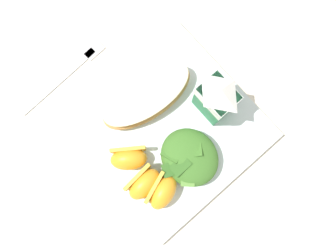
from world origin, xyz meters
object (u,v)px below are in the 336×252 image
(milk_carton, at_px, (216,98))
(paper_napkin, at_px, (243,25))
(orange_wedge_front, at_px, (129,158))
(cheesy_pizza_bread, at_px, (146,95))
(white_plate, at_px, (168,128))
(orange_wedge_rear, at_px, (162,192))
(green_salad_pile, at_px, (189,157))
(metal_fork, at_px, (69,72))
(orange_wedge_middle, at_px, (144,183))

(milk_carton, bearing_deg, paper_napkin, 116.87)
(orange_wedge_front, bearing_deg, cheesy_pizza_bread, 124.31)
(white_plate, relative_size, paper_napkin, 2.55)
(orange_wedge_rear, xyz_separation_m, paper_napkin, (-0.13, 0.31, -0.03))
(green_salad_pile, height_order, milk_carton, milk_carton)
(cheesy_pizza_bread, xyz_separation_m, orange_wedge_rear, (0.14, -0.08, 0.00))
(paper_napkin, bearing_deg, metal_fork, -115.34)
(cheesy_pizza_bread, relative_size, orange_wedge_middle, 2.84)
(orange_wedge_rear, bearing_deg, white_plate, 133.93)
(orange_wedge_front, bearing_deg, metal_fork, 175.01)
(green_salad_pile, bearing_deg, milk_carton, 114.68)
(cheesy_pizza_bread, bearing_deg, orange_wedge_rear, -31.54)
(paper_napkin, bearing_deg, orange_wedge_middle, -72.91)
(milk_carton, relative_size, orange_wedge_rear, 1.60)
(metal_fork, bearing_deg, white_plate, 19.06)
(orange_wedge_middle, relative_size, orange_wedge_rear, 0.91)
(white_plate, bearing_deg, metal_fork, -160.94)
(paper_napkin, xyz_separation_m, metal_fork, (-0.14, -0.30, 0.00))
(white_plate, relative_size, orange_wedge_front, 4.02)
(paper_napkin, height_order, metal_fork, metal_fork)
(white_plate, relative_size, metal_fork, 1.48)
(green_salad_pile, bearing_deg, orange_wedge_rear, -80.08)
(milk_carton, distance_m, paper_napkin, 0.18)
(orange_wedge_middle, bearing_deg, metal_fork, 174.02)
(metal_fork, bearing_deg, orange_wedge_front, -4.99)
(cheesy_pizza_bread, bearing_deg, orange_wedge_middle, -42.40)
(green_salad_pile, xyz_separation_m, milk_carton, (-0.04, 0.09, 0.04))
(green_salad_pile, xyz_separation_m, metal_fork, (-0.26, -0.06, -0.03))
(milk_carton, distance_m, metal_fork, 0.27)
(white_plate, relative_size, green_salad_pile, 2.80)
(white_plate, height_order, orange_wedge_rear, orange_wedge_rear)
(cheesy_pizza_bread, height_order, orange_wedge_front, orange_wedge_front)
(orange_wedge_middle, relative_size, paper_napkin, 0.57)
(white_plate, bearing_deg, cheesy_pizza_bread, 174.21)
(green_salad_pile, distance_m, milk_carton, 0.11)
(orange_wedge_middle, height_order, paper_napkin, orange_wedge_middle)
(orange_wedge_middle, distance_m, orange_wedge_rear, 0.03)
(milk_carton, bearing_deg, orange_wedge_middle, -82.24)
(orange_wedge_middle, relative_size, metal_fork, 0.33)
(white_plate, relative_size, orange_wedge_middle, 4.47)
(milk_carton, height_order, orange_wedge_front, milk_carton)
(orange_wedge_middle, height_order, metal_fork, orange_wedge_middle)
(cheesy_pizza_bread, bearing_deg, paper_napkin, 87.74)
(orange_wedge_rear, bearing_deg, metal_fork, 177.64)
(green_salad_pile, height_order, orange_wedge_middle, green_salad_pile)
(cheesy_pizza_bread, xyz_separation_m, metal_fork, (-0.13, -0.07, -0.03))
(paper_napkin, bearing_deg, orange_wedge_front, -80.45)
(orange_wedge_rear, distance_m, paper_napkin, 0.34)
(green_salad_pile, distance_m, paper_napkin, 0.27)
(green_salad_pile, bearing_deg, paper_napkin, 116.06)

